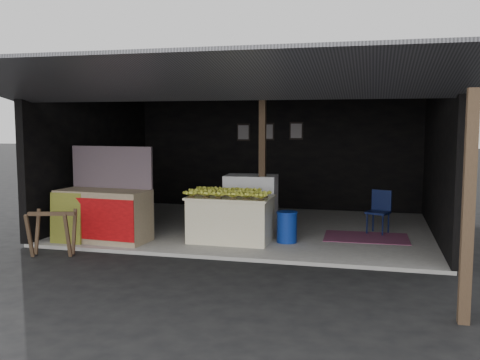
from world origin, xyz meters
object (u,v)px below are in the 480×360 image
(white_crate, at_px, (251,203))
(plastic_chair, at_px, (380,208))
(neighbor_stall, at_px, (104,213))
(sawhorse, at_px, (52,228))
(water_barrel, at_px, (287,228))
(banana_table, at_px, (231,219))

(white_crate, distance_m, plastic_chair, 2.44)
(neighbor_stall, xyz_separation_m, sawhorse, (-0.37, -1.01, -0.10))
(neighbor_stall, height_order, sawhorse, neighbor_stall)
(water_barrel, distance_m, plastic_chair, 2.01)
(plastic_chair, bearing_deg, sawhorse, -129.33)
(banana_table, distance_m, sawhorse, 2.97)
(plastic_chair, bearing_deg, water_barrel, -121.10)
(white_crate, xyz_separation_m, neighbor_stall, (-2.33, -1.47, -0.04))
(banana_table, distance_m, white_crate, 0.99)
(white_crate, height_order, water_barrel, white_crate)
(sawhorse, relative_size, water_barrel, 1.54)
(banana_table, bearing_deg, sawhorse, -148.68)
(neighbor_stall, height_order, water_barrel, neighbor_stall)
(banana_table, relative_size, sawhorse, 1.85)
(white_crate, distance_m, neighbor_stall, 2.75)
(water_barrel, xyz_separation_m, plastic_chair, (1.57, 1.22, 0.22))
(white_crate, bearing_deg, plastic_chair, 6.92)
(banana_table, bearing_deg, white_crate, 82.43)
(banana_table, bearing_deg, plastic_chair, 29.39)
(white_crate, distance_m, sawhorse, 3.67)
(banana_table, height_order, plastic_chair, plastic_chair)
(banana_table, height_order, water_barrel, banana_table)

